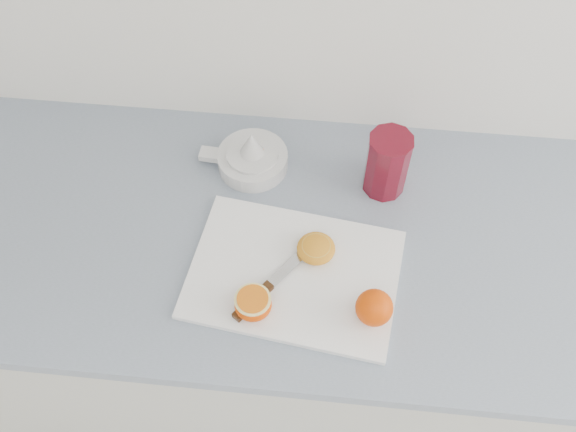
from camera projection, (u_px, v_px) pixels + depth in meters
The scene contains 8 objects.
counter at pixel (327, 330), 1.62m from camera, with size 2.36×0.64×0.89m.
cutting_board at pixel (294, 274), 1.20m from camera, with size 0.39×0.28×0.01m, color white.
whole_orange at pixel (374, 308), 1.12m from camera, with size 0.07×0.07×0.07m.
half_orange at pixel (253, 304), 1.13m from camera, with size 0.07×0.07×0.04m.
squeezed_shell at pixel (316, 248), 1.21m from camera, with size 0.07×0.07×0.03m.
paring_knife at pixel (260, 294), 1.16m from camera, with size 0.14×0.18×0.01m.
citrus_juicer at pixel (252, 157), 1.33m from camera, with size 0.19×0.15×0.10m.
red_tumbler at pixel (387, 166), 1.27m from camera, with size 0.09×0.09×0.14m.
Camera 1 is at (-0.09, 1.02, 1.95)m, focal length 40.00 mm.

